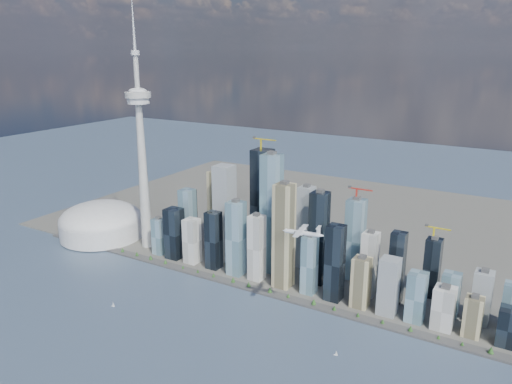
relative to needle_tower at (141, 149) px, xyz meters
The scene contains 10 objects.
ground 491.65m from the needle_tower, 45.94° to the right, with size 4000.00×4000.00×0.00m, color #35445D.
seawall 385.07m from the needle_tower, 11.31° to the right, with size 1100.00×22.00×4.00m, color #383838.
land 544.99m from the needle_tower, 52.43° to the left, with size 1400.00×900.00×3.00m, color #4C4C47.
shoreline_trees 380.99m from the needle_tower, 11.31° to the right, with size 960.53×7.20×8.80m.
skyscraper_cluster 391.31m from the needle_tower, ahead, with size 736.00×142.00×269.64m.
needle_tower is the anchor object (origin of this frame).
dome_stadium 241.40m from the needle_tower, behind, with size 200.00×200.00×86.00m.
airplane 494.83m from the needle_tower, 17.11° to the right, with size 67.50×59.90×16.47m.
sailboat_west 366.81m from the needle_tower, 60.12° to the right, with size 7.16×2.67×9.89m.
sailboat_east 621.61m from the needle_tower, 18.21° to the right, with size 6.66×2.27×9.21m.
Camera 1 is at (479.96, -503.41, 453.39)m, focal length 35.00 mm.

